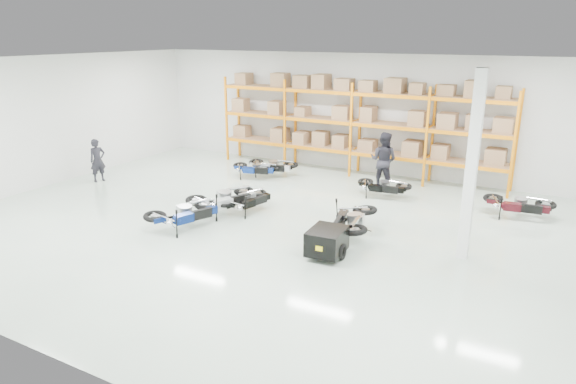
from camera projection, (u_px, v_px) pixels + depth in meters
The scene contains 14 objects.
room at pixel (267, 148), 13.80m from camera, with size 18.00×18.00×18.00m.
pallet_rack at pixel (356, 115), 19.20m from camera, with size 11.28×0.98×3.62m.
structural_column at pixel (472, 168), 11.84m from camera, with size 0.25×0.25×4.50m, color white.
moto_blue_centre at pixel (185, 209), 14.15m from camera, with size 0.83×1.87×1.14m, color #07194F, non-canonical shape.
moto_silver_left at pixel (224, 194), 15.37m from camera, with size 0.86×1.93×1.18m, color #BABDC2, non-canonical shape.
moto_black_far_left at pixel (246, 197), 15.46m from camera, with size 0.72×1.63×0.99m, color black, non-canonical shape.
moto_touring_right at pixel (352, 215), 13.66m from camera, with size 0.84×1.90×1.16m, color black, non-canonical shape.
trailer at pixel (327, 241), 12.37m from camera, with size 0.90×1.72×0.71m.
moto_back_a at pixel (255, 165), 19.13m from camera, with size 0.70×1.58×0.97m, color navy, non-canonical shape.
moto_back_b at pixel (271, 163), 19.43m from camera, with size 0.75×1.69×1.03m, color silver, non-canonical shape.
moto_back_c at pixel (383, 183), 16.92m from camera, with size 0.69×1.56×0.95m, color black, non-canonical shape.
moto_back_d at pixel (519, 200), 15.01m from camera, with size 0.77×1.73×1.05m, color #3C0C13, non-canonical shape.
person_left at pixel (98, 160), 18.64m from camera, with size 0.57×0.38×1.57m, color black.
person_back at pixel (383, 160), 17.79m from camera, with size 0.96×0.75×1.98m, color #212028.
Camera 1 is at (6.99, -11.60, 5.24)m, focal length 32.00 mm.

